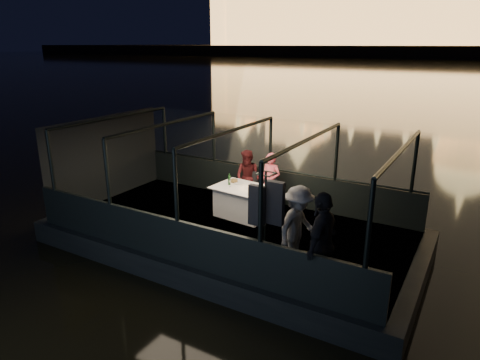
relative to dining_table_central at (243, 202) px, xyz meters
The scene contains 26 objects.
river_water 79.31m from the dining_table_central, 89.94° to the left, with size 500.00×500.00×0.00m, color black.
boat_hull 1.13m from the dining_table_central, 83.37° to the right, with size 8.60×4.40×1.00m, color black.
boat_deck 0.81m from the dining_table_central, 83.37° to the right, with size 8.00×4.00×0.04m, color black.
gunwale_port 1.31m from the dining_table_central, 86.47° to the left, with size 8.00×0.08×0.90m, color black.
gunwale_starboard 2.70m from the dining_table_central, 88.29° to the right, with size 8.00×0.08×0.90m, color black.
cabin_glass_port 1.79m from the dining_table_central, 86.47° to the left, with size 8.00×0.02×1.40m, color #99B2B2, non-canonical shape.
cabin_glass_starboard 2.96m from the dining_table_central, 88.29° to the right, with size 8.00×0.02×1.40m, color #99B2B2, non-canonical shape.
cabin_roof_glass 2.04m from the dining_table_central, 83.37° to the right, with size 8.00×4.00×0.02m, color #99B2B2, non-canonical shape.
end_wall_fore 4.05m from the dining_table_central, 169.97° to the right, with size 0.02×4.00×2.30m, color black, non-canonical shape.
end_wall_aft 4.21m from the dining_table_central, ahead, with size 0.02×4.00×2.30m, color black, non-canonical shape.
canopy_ribs 1.04m from the dining_table_central, 83.37° to the right, with size 8.00×4.00×2.30m, color black, non-canonical shape.
dining_table_central is the anchor object (origin of this frame).
chair_port_left 0.75m from the dining_table_central, 109.46° to the left, with size 0.42×0.42×0.91m, color black.
chair_port_right 0.70m from the dining_table_central, 62.39° to the left, with size 0.43×0.43×0.92m, color black.
coat_stand 2.72m from the dining_table_central, 51.43° to the right, with size 0.55×0.44×1.98m, color black, non-canonical shape.
person_woman_coral 0.96m from the dining_table_central, 67.17° to the left, with size 0.54×0.36×1.49m, color #EA5565.
person_man_maroon 0.94m from the dining_table_central, 111.58° to the left, with size 0.71×0.55×1.49m, color #401214.
passenger_stripe 2.75m from the dining_table_central, 37.85° to the right, with size 1.06×0.60×1.64m, color white.
passenger_dark 3.68m from the dining_table_central, 38.87° to the right, with size 1.09×0.46×1.85m, color black.
wine_bottle 0.67m from the dining_table_central, behind, with size 0.06×0.06×0.29m, color #153B17.
bread_basket 0.64m from the dining_table_central, 148.82° to the left, with size 0.18×0.18×0.07m, color olive.
amber_candle 0.46m from the dining_table_central, ahead, with size 0.06×0.06×0.09m, color #FF993F.
plate_near 0.65m from the dining_table_central, ahead, with size 0.24×0.24×0.01m, color white.
plate_far 0.51m from the dining_table_central, 140.40° to the left, with size 0.24×0.24×0.02m, color silver.
wine_glass_white 0.58m from the dining_table_central, 154.26° to the right, with size 0.06×0.06×0.17m, color white, non-canonical shape.
wine_glass_red 0.70m from the dining_table_central, 46.15° to the left, with size 0.06×0.06×0.18m, color white, non-canonical shape.
Camera 1 is at (4.87, -7.94, 4.63)m, focal length 32.00 mm.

